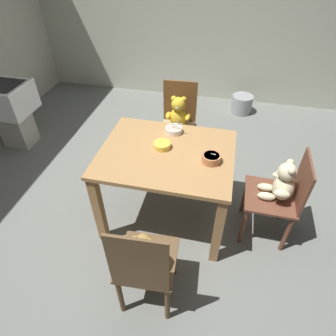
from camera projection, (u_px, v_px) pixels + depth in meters
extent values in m
cube|color=slate|center=(167.00, 215.00, 2.77)|extent=(5.20, 5.20, 0.04)
cube|color=#A67948|center=(167.00, 154.00, 2.27)|extent=(1.06, 0.85, 0.03)
cube|color=#A27544|center=(99.00, 210.00, 2.32)|extent=(0.07, 0.07, 0.72)
cube|color=#A07348|center=(218.00, 231.00, 2.16)|extent=(0.07, 0.07, 0.72)
cube|color=#9B7649|center=(128.00, 154.00, 2.87)|extent=(0.07, 0.07, 0.72)
cube|color=#9D6D49|center=(225.00, 168.00, 2.72)|extent=(0.07, 0.07, 0.72)
cube|color=brown|center=(270.00, 196.00, 2.34)|extent=(0.41, 0.42, 0.02)
cube|color=brown|center=(303.00, 182.00, 2.17)|extent=(0.02, 0.38, 0.39)
cylinder|color=brown|center=(245.00, 196.00, 2.64)|extent=(0.04, 0.04, 0.42)
cylinder|color=brown|center=(243.00, 226.00, 2.38)|extent=(0.04, 0.04, 0.42)
cylinder|color=brown|center=(284.00, 203.00, 2.58)|extent=(0.04, 0.04, 0.42)
cylinder|color=brown|center=(287.00, 234.00, 2.32)|extent=(0.04, 0.04, 0.42)
ellipsoid|color=beige|center=(283.00, 187.00, 2.24)|extent=(0.16, 0.19, 0.22)
ellipsoid|color=beige|center=(276.00, 187.00, 2.26)|extent=(0.06, 0.11, 0.13)
sphere|color=beige|center=(288.00, 172.00, 2.14)|extent=(0.14, 0.14, 0.14)
ellipsoid|color=beige|center=(280.00, 172.00, 2.16)|extent=(0.05, 0.06, 0.04)
sphere|color=beige|center=(290.00, 162.00, 2.14)|extent=(0.05, 0.05, 0.05)
sphere|color=beige|center=(292.00, 171.00, 2.07)|extent=(0.05, 0.05, 0.05)
ellipsoid|color=beige|center=(280.00, 176.00, 2.31)|extent=(0.12, 0.06, 0.06)
ellipsoid|color=beige|center=(282.00, 194.00, 2.15)|extent=(0.12, 0.06, 0.06)
ellipsoid|color=beige|center=(266.00, 187.00, 2.35)|extent=(0.14, 0.07, 0.07)
ellipsoid|color=beige|center=(266.00, 196.00, 2.28)|extent=(0.14, 0.07, 0.07)
cube|color=brown|center=(177.00, 133.00, 3.04)|extent=(0.40, 0.40, 0.02)
cube|color=brown|center=(180.00, 103.00, 3.01)|extent=(0.35, 0.04, 0.49)
cylinder|color=brown|center=(160.00, 156.00, 3.09)|extent=(0.04, 0.04, 0.42)
cylinder|color=brown|center=(189.00, 160.00, 3.05)|extent=(0.04, 0.04, 0.42)
cylinder|color=brown|center=(165.00, 140.00, 3.33)|extent=(0.04, 0.04, 0.42)
cylinder|color=brown|center=(192.00, 142.00, 3.29)|extent=(0.04, 0.04, 0.42)
cube|color=tan|center=(177.00, 130.00, 3.03)|extent=(0.37, 0.37, 0.04)
ellipsoid|color=gold|center=(178.00, 117.00, 3.00)|extent=(0.19, 0.16, 0.21)
ellipsoid|color=beige|center=(178.00, 121.00, 2.97)|extent=(0.10, 0.06, 0.12)
sphere|color=gold|center=(178.00, 104.00, 2.89)|extent=(0.14, 0.14, 0.14)
ellipsoid|color=beige|center=(178.00, 108.00, 2.85)|extent=(0.06, 0.05, 0.04)
sphere|color=gold|center=(174.00, 98.00, 2.86)|extent=(0.06, 0.06, 0.06)
sphere|color=gold|center=(184.00, 99.00, 2.85)|extent=(0.06, 0.06, 0.06)
ellipsoid|color=gold|center=(168.00, 115.00, 2.98)|extent=(0.06, 0.12, 0.06)
ellipsoid|color=gold|center=(188.00, 117.00, 2.95)|extent=(0.06, 0.12, 0.06)
ellipsoid|color=gold|center=(172.00, 128.00, 2.97)|extent=(0.07, 0.14, 0.06)
ellipsoid|color=gold|center=(181.00, 129.00, 2.96)|extent=(0.07, 0.14, 0.06)
cube|color=brown|center=(147.00, 259.00, 1.90)|extent=(0.41, 0.42, 0.02)
cube|color=brown|center=(138.00, 265.00, 1.59)|extent=(0.35, 0.04, 0.49)
cylinder|color=brown|center=(174.00, 259.00, 2.15)|extent=(0.04, 0.04, 0.42)
cylinder|color=brown|center=(133.00, 253.00, 2.19)|extent=(0.04, 0.04, 0.42)
cylinder|color=brown|center=(167.00, 303.00, 1.90)|extent=(0.04, 0.04, 0.42)
cylinder|color=brown|center=(120.00, 296.00, 1.94)|extent=(0.04, 0.04, 0.42)
ellipsoid|color=#A1783D|center=(144.00, 260.00, 1.77)|extent=(0.19, 0.16, 0.20)
ellipsoid|color=#C6C391|center=(146.00, 254.00, 1.82)|extent=(0.10, 0.06, 0.12)
sphere|color=#A1783D|center=(143.00, 244.00, 1.68)|extent=(0.13, 0.13, 0.13)
ellipsoid|color=#C6C391|center=(145.00, 239.00, 1.72)|extent=(0.05, 0.05, 0.04)
sphere|color=#A1783D|center=(150.00, 242.00, 1.64)|extent=(0.05, 0.05, 0.05)
sphere|color=#A1783D|center=(135.00, 240.00, 1.65)|extent=(0.05, 0.05, 0.05)
ellipsoid|color=#A1783D|center=(160.00, 256.00, 1.76)|extent=(0.06, 0.12, 0.06)
ellipsoid|color=#A1783D|center=(129.00, 252.00, 1.78)|extent=(0.06, 0.12, 0.06)
ellipsoid|color=#A1783D|center=(155.00, 252.00, 1.89)|extent=(0.07, 0.14, 0.06)
ellipsoid|color=#A1783D|center=(141.00, 250.00, 1.90)|extent=(0.07, 0.14, 0.06)
cylinder|color=yellow|center=(162.00, 145.00, 2.29)|extent=(0.14, 0.14, 0.05)
cylinder|color=yellow|center=(162.00, 147.00, 2.30)|extent=(0.08, 0.08, 0.01)
cylinder|color=beige|center=(162.00, 143.00, 2.27)|extent=(0.11, 0.11, 0.01)
cylinder|color=#B8724B|center=(211.00, 158.00, 2.15)|extent=(0.14, 0.14, 0.06)
cylinder|color=#B8724B|center=(211.00, 161.00, 2.16)|extent=(0.08, 0.08, 0.01)
cylinder|color=beige|center=(212.00, 156.00, 2.13)|extent=(0.12, 0.12, 0.01)
cylinder|color=#BCBCC1|center=(213.00, 154.00, 2.08)|extent=(0.04, 0.10, 0.07)
ellipsoid|color=#BCBCC1|center=(211.00, 155.00, 2.14)|extent=(0.03, 0.04, 0.01)
cylinder|color=silver|center=(174.00, 130.00, 2.45)|extent=(0.14, 0.14, 0.05)
cylinder|color=silver|center=(174.00, 132.00, 2.46)|extent=(0.08, 0.08, 0.01)
cylinder|color=#C7AE96|center=(174.00, 128.00, 2.44)|extent=(0.12, 0.12, 0.01)
cylinder|color=#BCBCC1|center=(177.00, 125.00, 2.40)|extent=(0.10, 0.04, 0.07)
ellipsoid|color=#BCBCC1|center=(172.00, 128.00, 2.44)|extent=(0.04, 0.03, 0.01)
cube|color=#B7B2A8|center=(18.00, 128.00, 3.49)|extent=(0.32, 0.28, 0.45)
cube|color=white|center=(6.00, 98.00, 3.23)|extent=(0.53, 0.46, 0.33)
cube|color=#38383D|center=(1.00, 88.00, 3.15)|extent=(0.43, 0.37, 0.08)
cylinder|color=#93969B|center=(242.00, 104.00, 4.15)|extent=(0.30, 0.30, 0.26)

